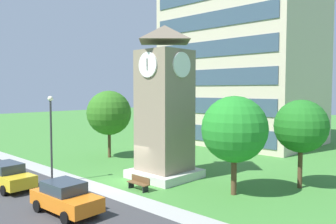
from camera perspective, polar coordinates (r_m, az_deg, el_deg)
name	(u,v)px	position (r m, az deg, el deg)	size (l,w,h in m)	color
ground_plane	(125,182)	(25.35, -7.20, -11.41)	(160.00, 160.00, 0.00)	#3D7A33
street_asphalt	(36,204)	(21.96, -21.08, -14.00)	(120.00, 7.20, 0.01)	#38383A
kerb_strip	(99,188)	(24.07, -11.35, -12.26)	(120.00, 1.60, 0.01)	#9E9E99
office_building	(242,53)	(44.90, 12.16, 9.49)	(17.51, 13.09, 22.40)	beige
clock_tower	(165,110)	(25.58, -0.57, 0.34)	(4.40, 4.40, 11.32)	gray
park_bench	(139,183)	(23.23, -4.85, -11.62)	(1.81, 0.52, 0.88)	brown
street_lamp	(51,130)	(25.52, -18.80, -2.79)	(0.36, 0.36, 6.16)	#333338
tree_near_tower	(234,129)	(21.84, 10.94, -2.82)	(4.15, 4.15, 6.22)	#513823
tree_by_building	(301,126)	(24.56, 21.16, -2.22)	(3.54, 3.54, 5.95)	#513823
tree_streetside	(109,113)	(33.90, -9.73, -0.15)	(4.31, 4.31, 6.52)	#513823
parked_car_yellow	(7,175)	(25.78, -25.08, -9.50)	(4.77, 2.17, 1.69)	gold
parked_car_orange	(66,197)	(19.70, -16.60, -13.36)	(4.38, 2.19, 1.69)	orange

